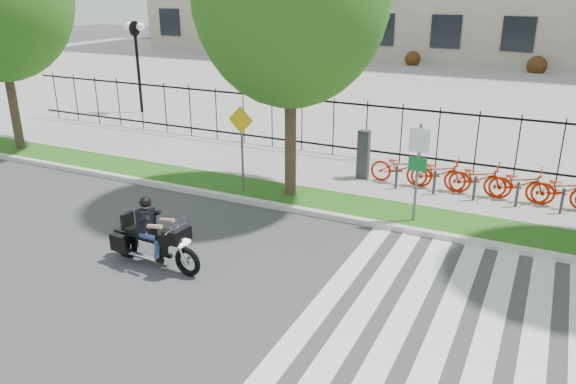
% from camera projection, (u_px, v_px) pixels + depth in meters
% --- Properties ---
extents(ground, '(120.00, 120.00, 0.00)m').
position_uv_depth(ground, '(223.00, 282.00, 11.60)').
color(ground, '#3D3D40').
rests_on(ground, ground).
extents(curb, '(60.00, 0.20, 0.15)m').
position_uv_depth(curb, '(304.00, 211.00, 15.04)').
color(curb, beige).
rests_on(curb, ground).
extents(grass_verge, '(60.00, 1.50, 0.15)m').
position_uv_depth(grass_verge, '(317.00, 201.00, 15.76)').
color(grass_verge, '#1E5A16').
rests_on(grass_verge, ground).
extents(sidewalk, '(60.00, 3.50, 0.15)m').
position_uv_depth(sidewalk, '(347.00, 175.00, 17.86)').
color(sidewalk, gray).
rests_on(sidewalk, ground).
extents(plaza, '(80.00, 34.00, 0.10)m').
position_uv_depth(plaza, '(451.00, 89.00, 32.68)').
color(plaza, gray).
rests_on(plaza, ground).
extents(crosswalk_stripes, '(5.70, 8.00, 0.01)m').
position_uv_depth(crosswalk_stripes, '(462.00, 343.00, 9.63)').
color(crosswalk_stripes, silver).
rests_on(crosswalk_stripes, ground).
extents(iron_fence, '(30.00, 0.06, 2.00)m').
position_uv_depth(iron_fence, '(366.00, 130.00, 18.97)').
color(iron_fence, black).
rests_on(iron_fence, sidewalk).
extents(lamp_post_left, '(1.06, 0.70, 4.25)m').
position_uv_depth(lamp_post_left, '(136.00, 44.00, 25.52)').
color(lamp_post_left, black).
rests_on(lamp_post_left, ground).
extents(bike_share_station, '(10.01, 0.87, 1.50)m').
position_uv_depth(bike_share_station, '(538.00, 186.00, 15.18)').
color(bike_share_station, '#2D2D33').
rests_on(bike_share_station, sidewalk).
extents(sign_pole_regulatory, '(0.50, 0.09, 2.50)m').
position_uv_depth(sign_pole_regulatory, '(418.00, 160.00, 13.71)').
color(sign_pole_regulatory, '#59595B').
rests_on(sign_pole_regulatory, grass_verge).
extents(sign_pole_warning, '(0.78, 0.09, 2.49)m').
position_uv_depth(sign_pole_warning, '(242.00, 137.00, 15.75)').
color(sign_pole_warning, '#59595B').
rests_on(sign_pole_warning, grass_verge).
extents(motorcycle_rider, '(2.46, 0.75, 1.90)m').
position_uv_depth(motorcycle_rider, '(153.00, 239.00, 12.08)').
color(motorcycle_rider, black).
rests_on(motorcycle_rider, ground).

